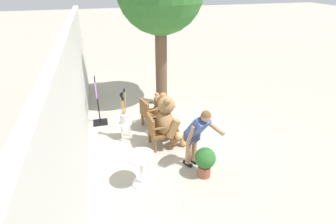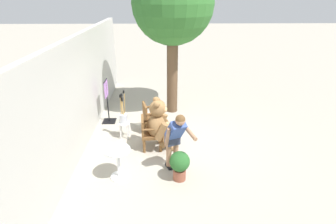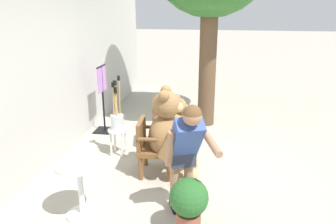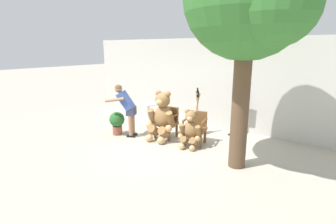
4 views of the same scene
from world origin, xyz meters
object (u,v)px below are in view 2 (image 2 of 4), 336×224
Objects in this scene: wooden_chair_left at (149,132)px; round_side_table at (118,160)px; person_visitor at (175,136)px; wooden_chair_right at (151,116)px; teddy_bear_small at (161,115)px; brush_bucket at (123,116)px; clothing_display_stand at (107,100)px; patio_tree at (175,6)px; potted_plant at (180,164)px; teddy_bear_large at (159,124)px; white_stool at (124,126)px.

round_side_table is at bearing 152.91° from wooden_chair_left.
wooden_chair_right is at bearing 17.86° from person_visitor.
teddy_bear_small is 1.37× the size of round_side_table.
wooden_chair_right is 0.85m from brush_bucket.
clothing_display_stand is (1.01, 0.62, 0.05)m from brush_bucket.
patio_tree is 6.88× the size of potted_plant.
teddy_bear_large is at bearing -118.89° from brush_bucket.
white_stool is at bearing 37.53° from potted_plant.
white_stool is (-0.40, 1.02, -0.13)m from teddy_bear_small.
patio_tree is (1.91, -1.46, 2.71)m from brush_bucket.
teddy_bear_large is 0.92× the size of person_visitor.
wooden_chair_right is 2.05m from person_visitor.
teddy_bear_large is at bearing -118.87° from white_stool.
potted_plant is 3.54m from clothing_display_stand.
wooden_chair_left and wooden_chair_right have the same top height.
white_stool is 0.64× the size of round_side_table.
clothing_display_stand is at bearing 37.80° from person_visitor.
person_visitor reaches higher than teddy_bear_small.
white_stool is at bearing 41.28° from person_visitor.
clothing_display_stand is at bearing 65.01° from wooden_chair_right.
white_stool is 0.49× the size of brush_bucket.
wooden_chair_right reaches higher than potted_plant.
patio_tree is (3.68, -1.36, 2.93)m from round_side_table.
patio_tree reaches higher than teddy_bear_large.
person_visitor is at bearing -170.52° from teddy_bear_small.
teddy_bear_large is 1.90× the size of round_side_table.
wooden_chair_right is at bearing -0.09° from wooden_chair_left.
round_side_table is at bearing 85.94° from potted_plant.
potted_plant is at bearing -142.47° from brush_bucket.
patio_tree is at bearing -1.96° from person_visitor.
wooden_chair_right is 3.37m from patio_tree.
white_stool is at bearing 111.40° from teddy_bear_small.
clothing_display_stand is (1.55, 1.61, 0.05)m from teddy_bear_large.
person_visitor is at bearing -147.84° from wooden_chair_left.
wooden_chair_left is 1.00× the size of wooden_chair_right.
teddy_bear_large reaches higher than wooden_chair_right.
round_side_table is at bearing 163.79° from wooden_chair_right.
wooden_chair_right reaches higher than white_stool.
wooden_chair_right is 1.52m from clothing_display_stand.
round_side_table is (-1.23, 0.88, -0.22)m from teddy_bear_large.
patio_tree is at bearing -11.04° from teddy_bear_large.
person_visitor is 2.11m from white_stool.
clothing_display_stand reaches higher than wooden_chair_right.
teddy_bear_small is 0.72× the size of clothing_display_stand.
brush_bucket is (0.00, 0.00, 0.31)m from white_stool.
teddy_bear_small is at bearing 9.48° from person_visitor.
clothing_display_stand is at bearing 14.78° from round_side_table.
clothing_display_stand is at bearing 35.60° from potted_plant.
wooden_chair_left is 1.00m from teddy_bear_small.
person_visitor is at bearing -142.20° from clothing_display_stand.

